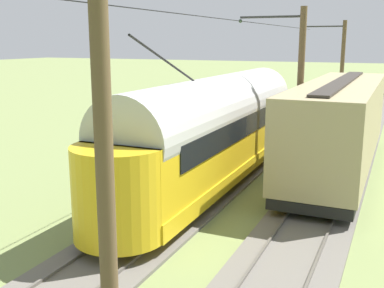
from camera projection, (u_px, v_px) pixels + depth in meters
The scene contains 9 objects.
ground_plane at pixel (295, 159), 22.97m from camera, with size 220.00×220.00×0.00m, color olive.
track_streetcar_siding at pixel (341, 161), 22.37m from camera, with size 2.80×80.00×0.18m.
track_adjacent_siding at pixel (254, 153), 24.10m from camera, with size 2.80×80.00×0.18m.
vintage_streetcar at pixel (215, 128), 18.70m from camera, with size 2.65×16.56×5.67m.
coach_adjacent at pixel (339, 124), 20.29m from camera, with size 2.96×13.61×3.85m.
catenary_pole_foreground at pixel (341, 70), 32.81m from camera, with size 2.94×0.28×7.05m.
catenary_pole_mid_near at pixel (298, 88), 19.93m from camera, with size 2.94×0.28×7.05m.
catenary_pole_mid_far at pixel (100, 175), 7.05m from camera, with size 2.94×0.28×7.05m.
overhead_wire_run at pixel (247, 21), 20.99m from camera, with size 2.73×32.87×0.18m.
Camera 1 is at (-4.50, 22.38, 5.66)m, focal length 44.01 mm.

